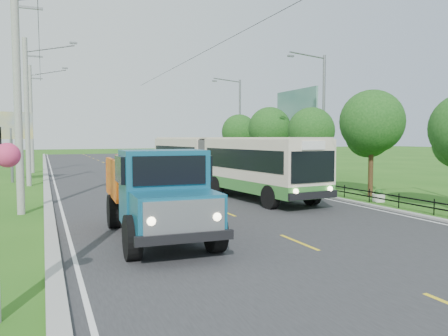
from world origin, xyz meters
TOP-DOWN VIEW (x-y plane):
  - ground at (0.00, 0.00)m, footprint 240.00×240.00m
  - road at (0.00, 20.00)m, footprint 14.00×120.00m
  - curb_left at (-7.20, 20.00)m, footprint 0.40×120.00m
  - curb_right at (7.15, 20.00)m, footprint 0.30×120.00m
  - edge_line_left at (-6.65, 20.00)m, footprint 0.12×120.00m
  - edge_line_right at (6.65, 20.00)m, footprint 0.12×120.00m
  - centre_dash at (0.00, 0.00)m, footprint 0.12×2.20m
  - railing_right at (8.00, 14.00)m, footprint 0.04×40.00m
  - pole_near at (-8.26, 9.00)m, footprint 3.51×0.32m
  - pole_mid at (-8.26, 21.00)m, footprint 3.51×0.32m
  - pole_far at (-8.26, 33.00)m, footprint 3.51×0.32m
  - tree_third at (9.86, 8.14)m, footprint 3.60×3.62m
  - tree_fourth at (9.86, 14.14)m, footprint 3.24×3.31m
  - tree_fifth at (9.86, 20.14)m, footprint 3.48×3.52m
  - tree_back at (9.86, 26.14)m, footprint 3.30×3.36m
  - streetlight_mid at (10.64, 14.00)m, footprint 3.02×0.20m
  - streetlight_far at (10.64, 28.00)m, footprint 3.02×0.20m
  - planter_near at (8.60, 6.00)m, footprint 0.64×0.64m
  - planter_mid at (8.60, 14.00)m, footprint 0.64×0.64m
  - planter_far at (8.60, 22.00)m, footprint 0.64×0.64m
  - billboard_left at (-9.50, 24.00)m, footprint 3.00×0.20m
  - billboard_right at (12.30, 20.00)m, footprint 0.24×6.00m
  - bus at (2.76, 12.96)m, footprint 4.47×16.97m
  - dump_truck at (-3.93, 2.43)m, footprint 2.98×7.08m

SIDE VIEW (x-z plane):
  - ground at x=0.00m, z-range 0.00..0.00m
  - road at x=0.00m, z-range 0.00..0.02m
  - edge_line_left at x=-6.65m, z-range 0.02..0.02m
  - edge_line_right at x=6.65m, z-range 0.02..0.02m
  - centre_dash at x=0.00m, z-range 0.02..0.02m
  - curb_right at x=7.15m, z-range 0.00..0.10m
  - curb_left at x=-7.20m, z-range 0.00..0.15m
  - planter_near at x=8.60m, z-range -0.05..0.62m
  - planter_mid at x=8.60m, z-range -0.05..0.62m
  - planter_far at x=8.60m, z-range -0.05..0.62m
  - railing_right at x=8.00m, z-range 0.00..0.60m
  - dump_truck at x=-3.93m, z-range 0.19..3.12m
  - bus at x=2.76m, z-range 0.33..3.57m
  - tree_fourth at x=9.86m, z-range 0.89..6.29m
  - tree_back at x=9.86m, z-range 0.90..6.40m
  - tree_fifth at x=9.86m, z-range 0.95..6.75m
  - billboard_left at x=-9.50m, z-range 1.27..6.47m
  - tree_third at x=9.86m, z-range 0.99..6.99m
  - streetlight_mid at x=10.64m, z-range 0.37..9.44m
  - streetlight_far at x=10.64m, z-range 0.37..9.44m
  - pole_near at x=-8.26m, z-range 0.09..10.09m
  - pole_mid at x=-8.26m, z-range 0.09..10.09m
  - pole_far at x=-8.26m, z-range 0.09..10.09m
  - billboard_right at x=12.30m, z-range 1.69..8.99m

